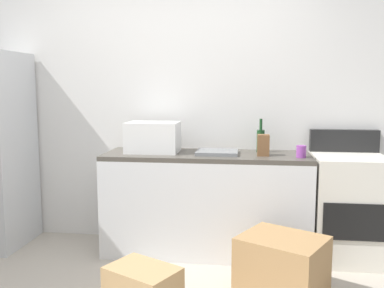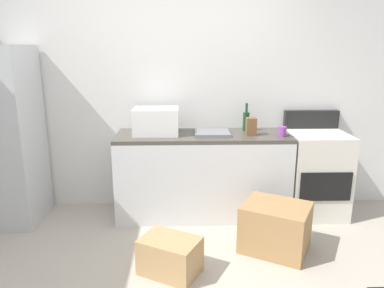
{
  "view_description": "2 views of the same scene",
  "coord_description": "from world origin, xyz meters",
  "px_view_note": "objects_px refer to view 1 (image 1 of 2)",
  "views": [
    {
      "loc": [
        0.64,
        -2.47,
        1.47
      ],
      "look_at": [
        0.2,
        0.99,
        1.01
      ],
      "focal_mm": 39.6,
      "sensor_mm": 36.0,
      "label": 1
    },
    {
      "loc": [
        0.08,
        -2.47,
        1.75
      ],
      "look_at": [
        0.18,
        0.89,
        0.87
      ],
      "focal_mm": 33.95,
      "sensor_mm": 36.0,
      "label": 2
    }
  ],
  "objects_px": {
    "stove_oven": "(348,206)",
    "cardboard_box_large": "(282,266)",
    "knife_block": "(263,145)",
    "wine_bottle": "(261,140)",
    "microwave": "(153,137)",
    "coffee_mug": "(301,152)"
  },
  "relations": [
    {
      "from": "stove_oven",
      "to": "cardboard_box_large",
      "type": "bearing_deg",
      "value": -128.83
    },
    {
      "from": "knife_block",
      "to": "cardboard_box_large",
      "type": "height_order",
      "value": "knife_block"
    },
    {
      "from": "knife_block",
      "to": "cardboard_box_large",
      "type": "xyz_separation_m",
      "value": [
        0.12,
        -0.69,
        -0.78
      ]
    },
    {
      "from": "stove_oven",
      "to": "wine_bottle",
      "type": "height_order",
      "value": "wine_bottle"
    },
    {
      "from": "microwave",
      "to": "knife_block",
      "type": "bearing_deg",
      "value": -4.88
    },
    {
      "from": "knife_block",
      "to": "microwave",
      "type": "bearing_deg",
      "value": 175.12
    },
    {
      "from": "stove_oven",
      "to": "coffee_mug",
      "type": "distance_m",
      "value": 0.66
    },
    {
      "from": "microwave",
      "to": "coffee_mug",
      "type": "bearing_deg",
      "value": -6.38
    },
    {
      "from": "stove_oven",
      "to": "microwave",
      "type": "bearing_deg",
      "value": 179.54
    },
    {
      "from": "wine_bottle",
      "to": "knife_block",
      "type": "relative_size",
      "value": 1.67
    },
    {
      "from": "wine_bottle",
      "to": "microwave",
      "type": "bearing_deg",
      "value": -172.55
    },
    {
      "from": "microwave",
      "to": "knife_block",
      "type": "xyz_separation_m",
      "value": [
        0.97,
        -0.08,
        -0.05
      ]
    },
    {
      "from": "stove_oven",
      "to": "knife_block",
      "type": "xyz_separation_m",
      "value": [
        -0.73,
        -0.07,
        0.52
      ]
    },
    {
      "from": "coffee_mug",
      "to": "knife_block",
      "type": "bearing_deg",
      "value": 168.95
    },
    {
      "from": "stove_oven",
      "to": "coffee_mug",
      "type": "xyz_separation_m",
      "value": [
        -0.42,
        -0.13,
        0.48
      ]
    },
    {
      "from": "microwave",
      "to": "knife_block",
      "type": "height_order",
      "value": "microwave"
    },
    {
      "from": "cardboard_box_large",
      "to": "coffee_mug",
      "type": "bearing_deg",
      "value": 73.44
    },
    {
      "from": "coffee_mug",
      "to": "knife_block",
      "type": "distance_m",
      "value": 0.32
    },
    {
      "from": "knife_block",
      "to": "coffee_mug",
      "type": "bearing_deg",
      "value": -11.05
    },
    {
      "from": "coffee_mug",
      "to": "wine_bottle",
      "type": "bearing_deg",
      "value": 140.44
    },
    {
      "from": "stove_oven",
      "to": "knife_block",
      "type": "height_order",
      "value": "stove_oven"
    },
    {
      "from": "stove_oven",
      "to": "wine_bottle",
      "type": "xyz_separation_m",
      "value": [
        -0.75,
        0.14,
        0.54
      ]
    }
  ]
}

